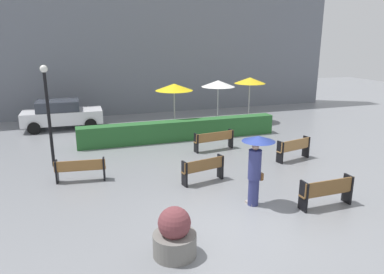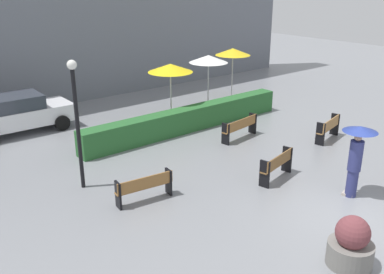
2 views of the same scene
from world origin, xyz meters
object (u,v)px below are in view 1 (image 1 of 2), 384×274
Objects in this scene: patio_umbrella_white at (218,84)px; bench_far_right at (294,148)px; parked_car at (62,114)px; patio_umbrella_yellow at (174,87)px; planter_pot at (175,235)px; lamp_post at (48,106)px; bench_near_right at (327,191)px; bench_back_row at (214,139)px; bench_far_left at (80,168)px; bench_mid_center at (203,168)px; pedestrian_with_umbrella at (256,161)px; patio_umbrella_yellow_far at (250,81)px.

bench_far_right is at bearing -82.54° from patio_umbrella_white.
patio_umbrella_yellow is at bearing -28.07° from parked_car.
lamp_post is at bearing 111.54° from planter_pot.
bench_far_right is at bearing 69.04° from bench_near_right.
planter_pot is 12.68m from patio_umbrella_white.
patio_umbrella_white is (0.71, 10.25, 1.92)m from bench_near_right.
bench_back_row is at bearing -44.52° from parked_car.
bench_near_right is 1.43× the size of planter_pot.
bench_far_left is (-8.36, 0.38, -0.05)m from bench_far_right.
bench_mid_center is (-2.80, 2.94, 0.00)m from bench_near_right.
bench_far_left is 0.44× the size of lamp_post.
bench_mid_center is 0.75× the size of pedestrian_with_umbrella.
bench_mid_center is 0.61× the size of patio_umbrella_white.
patio_umbrella_yellow_far reaches higher than patio_umbrella_white.
patio_umbrella_yellow is at bearing 101.33° from bench_near_right.
bench_near_right is 0.89× the size of bench_back_row.
bench_far_right is at bearing -2.58° from bench_far_left.
patio_umbrella_yellow is (-0.88, 3.39, 1.92)m from bench_back_row.
bench_far_left is at bearing 147.36° from bench_near_right.
bench_near_right is 5.01m from planter_pot.
planter_pot is at bearing -118.66° from bench_mid_center.
planter_pot is at bearing -123.66° from patio_umbrella_yellow_far.
bench_near_right is 0.80× the size of pedestrian_with_umbrella.
bench_far_left is 6.10m from pedestrian_with_umbrella.
patio_umbrella_yellow_far reaches higher than bench_near_right.
patio_umbrella_yellow_far is at bearing 33.78° from bench_far_left.
parked_car reaches higher than bench_far_right.
bench_far_right is 3.46m from bench_back_row.
lamp_post reaches higher than patio_umbrella_yellow_far.
bench_far_left is 0.66× the size of patio_umbrella_white.
lamp_post is (-9.33, 2.33, 1.87)m from bench_far_right.
bench_mid_center is 10.83m from parked_car.
patio_umbrella_yellow_far is 0.62× the size of parked_car.
bench_near_right is at bearing -110.96° from bench_far_right.
bench_back_row is 0.45× the size of parked_car.
bench_back_row is at bearing -114.10° from patio_umbrella_white.
patio_umbrella_yellow is at bearing 29.74° from lamp_post.
patio_umbrella_yellow_far is at bearing 14.46° from patio_umbrella_yellow.
bench_back_row is 0.73× the size of patio_umbrella_white.
patio_umbrella_yellow_far is at bearing 63.96° from pedestrian_with_umbrella.
planter_pot reaches higher than bench_near_right.
parked_car is at bearing 136.31° from bench_far_right.
bench_mid_center is 4.28m from bench_far_left.
bench_back_row is 8.20m from planter_pot.
patio_umbrella_yellow_far is (7.92, 11.90, 1.94)m from planter_pot.
bench_mid_center is 0.61× the size of patio_umbrella_yellow.
patio_umbrella_yellow is (-3.47, 5.68, 1.90)m from bench_far_right.
pedestrian_with_umbrella is 8.09m from lamp_post.
patio_umbrella_white reaches higher than planter_pot.
lamp_post reaches higher than patio_umbrella_white.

